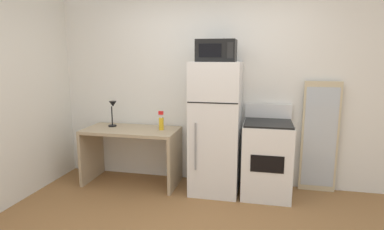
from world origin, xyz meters
The scene contains 8 objects.
wall_back_white centered at (0.00, 1.70, 1.30)m, with size 5.00×0.10×2.60m, color white.
desk centered at (-1.06, 1.32, 0.53)m, with size 1.24×0.61×0.75m.
desk_lamp centered at (-1.35, 1.40, 0.99)m, with size 0.14×0.12×0.35m.
spray_bottle centered at (-0.65, 1.36, 0.85)m, with size 0.06×0.06×0.25m.
refrigerator centered at (0.07, 1.33, 0.82)m, with size 0.60×0.63×1.63m.
microwave centered at (0.07, 1.30, 1.76)m, with size 0.46×0.35×0.26m.
oven_range centered at (0.70, 1.33, 0.47)m, with size 0.58×0.61×1.10m.
leaning_mirror centered at (1.34, 1.59, 0.70)m, with size 0.44×0.03×1.40m.
Camera 1 is at (0.61, -2.49, 1.69)m, focal length 29.62 mm.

